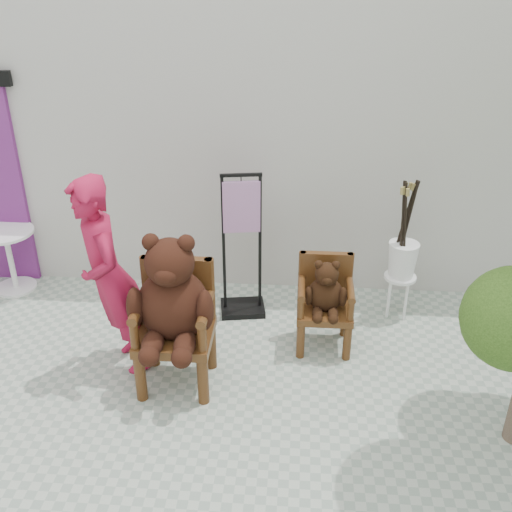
# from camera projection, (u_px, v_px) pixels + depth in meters

# --- Properties ---
(ground_plane) EXTENTS (60.00, 60.00, 0.00)m
(ground_plane) POSITION_uv_depth(u_px,v_px,m) (218.00, 459.00, 4.47)
(ground_plane) COLOR #9FA997
(ground_plane) RESTS_ON ground
(back_wall) EXTENTS (9.00, 1.00, 3.00)m
(back_wall) POSITION_uv_depth(u_px,v_px,m) (251.00, 142.00, 6.51)
(back_wall) COLOR #BBB8AF
(back_wall) RESTS_ON ground
(chair_big) EXTENTS (0.71, 0.75, 1.43)m
(chair_big) POSITION_uv_depth(u_px,v_px,m) (173.00, 304.00, 4.89)
(chair_big) COLOR #3E220D
(chair_big) RESTS_ON ground
(chair_small) EXTENTS (0.51, 0.49, 0.92)m
(chair_small) POSITION_uv_depth(u_px,v_px,m) (325.00, 295.00, 5.51)
(chair_small) COLOR #3E220D
(chair_small) RESTS_ON ground
(person) EXTENTS (0.72, 0.80, 1.83)m
(person) POSITION_uv_depth(u_px,v_px,m) (111.00, 278.00, 5.04)
(person) COLOR maroon
(person) RESTS_ON ground
(cafe_table) EXTENTS (0.60, 0.60, 0.70)m
(cafe_table) POSITION_uv_depth(u_px,v_px,m) (9.00, 253.00, 6.47)
(cafe_table) COLOR white
(cafe_table) RESTS_ON ground
(display_stand) EXTENTS (0.50, 0.42, 1.51)m
(display_stand) POSITION_uv_depth(u_px,v_px,m) (242.00, 262.00, 6.00)
(display_stand) COLOR black
(display_stand) RESTS_ON ground
(stool_bucket) EXTENTS (0.32, 0.32, 1.45)m
(stool_bucket) POSITION_uv_depth(u_px,v_px,m) (402.00, 259.00, 5.92)
(stool_bucket) COLOR white
(stool_bucket) RESTS_ON ground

